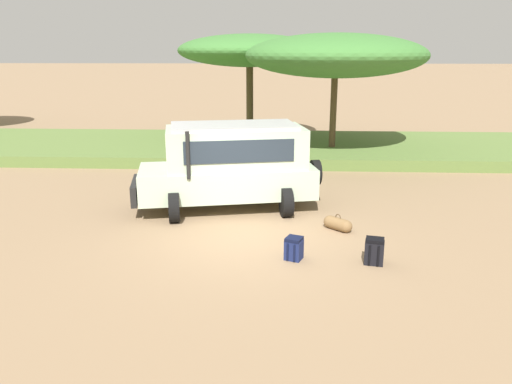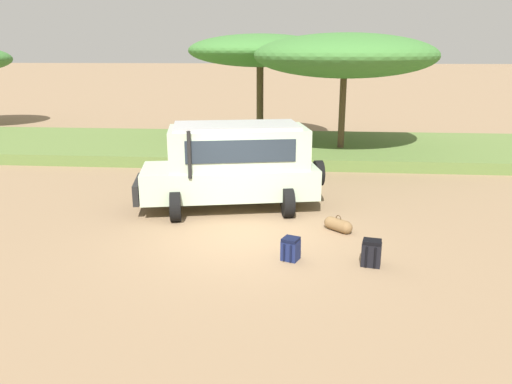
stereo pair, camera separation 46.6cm
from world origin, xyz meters
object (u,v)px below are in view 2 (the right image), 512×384
(backpack_beside_front_wheel, at_px, (371,253))
(acacia_tree_left_mid, at_px, (260,51))
(safari_vehicle, at_px, (233,164))
(backpack_cluster_center, at_px, (291,249))
(acacia_tree_centre_back, at_px, (345,56))
(duffel_bag_low_black_case, at_px, (338,225))

(backpack_beside_front_wheel, distance_m, acacia_tree_left_mid, 15.86)
(backpack_beside_front_wheel, bearing_deg, safari_vehicle, 132.54)
(backpack_cluster_center, relative_size, acacia_tree_centre_back, 0.07)
(duffel_bag_low_black_case, bearing_deg, backpack_cluster_center, -121.52)
(acacia_tree_left_mid, bearing_deg, backpack_beside_front_wheel, -76.52)
(safari_vehicle, relative_size, duffel_bag_low_black_case, 7.94)
(duffel_bag_low_black_case, xyz_separation_m, acacia_tree_left_mid, (-3.02, 12.85, 4.21))
(safari_vehicle, height_order, backpack_beside_front_wheel, safari_vehicle)
(backpack_beside_front_wheel, bearing_deg, acacia_tree_left_mid, 103.48)
(safari_vehicle, xyz_separation_m, acacia_tree_centre_back, (3.59, 7.39, 2.89))
(backpack_cluster_center, distance_m, acacia_tree_left_mid, 15.42)
(backpack_beside_front_wheel, height_order, acacia_tree_left_mid, acacia_tree_left_mid)
(safari_vehicle, height_order, backpack_cluster_center, safari_vehicle)
(duffel_bag_low_black_case, height_order, acacia_tree_centre_back, acacia_tree_centre_back)
(backpack_beside_front_wheel, distance_m, backpack_cluster_center, 1.71)
(backpack_beside_front_wheel, relative_size, acacia_tree_left_mid, 0.08)
(safari_vehicle, xyz_separation_m, acacia_tree_left_mid, (-0.14, 11.17, 3.08))
(backpack_cluster_center, height_order, acacia_tree_left_mid, acacia_tree_left_mid)
(backpack_cluster_center, bearing_deg, duffel_bag_low_black_case, 58.48)
(backpack_cluster_center, bearing_deg, acacia_tree_centre_back, 80.32)
(acacia_tree_centre_back, bearing_deg, duffel_bag_low_black_case, -94.49)
(safari_vehicle, relative_size, backpack_beside_front_wheel, 9.46)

